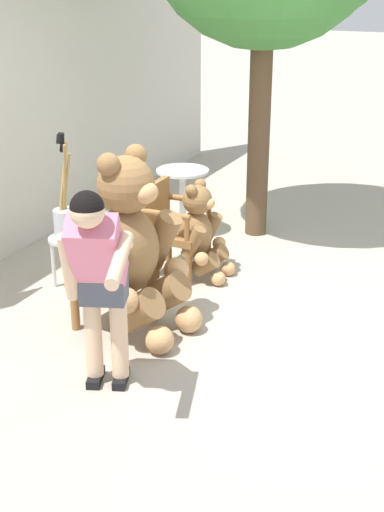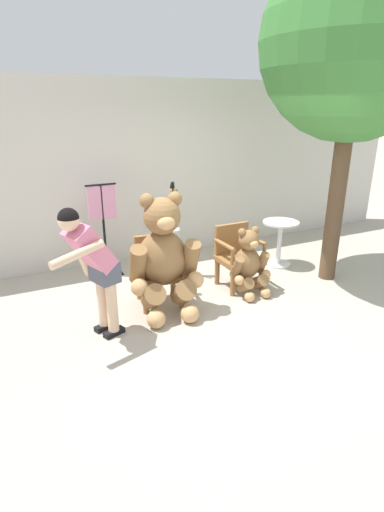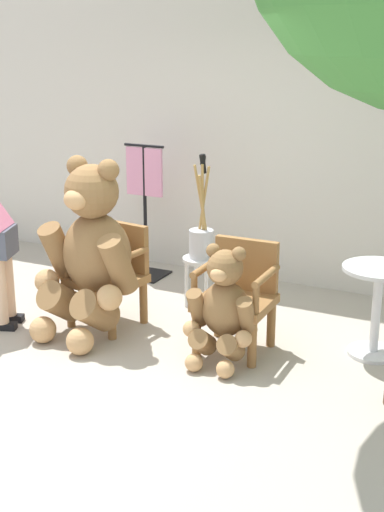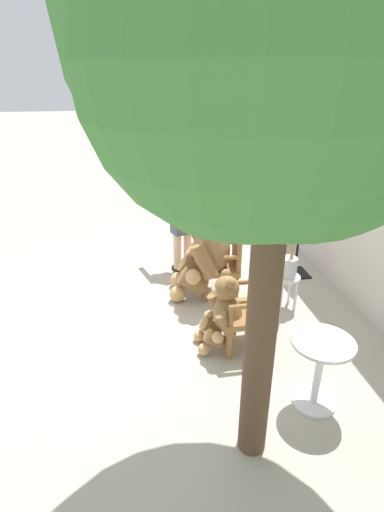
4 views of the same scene
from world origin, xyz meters
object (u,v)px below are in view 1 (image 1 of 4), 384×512
object	(u,v)px
wooden_chair_right	(171,226)
white_stool	(68,248)
wooden_chair_left	(106,271)
person_visitor	(99,271)
teddy_bear_large	(133,246)
teddy_bear_small	(200,231)
round_side_table	(183,194)
brush_bucket	(66,216)

from	to	relation	value
wooden_chair_right	white_stool	size ratio (longest dim) A/B	1.87
wooden_chair_left	white_stool	size ratio (longest dim) A/B	1.87
wooden_chair_right	person_visitor	world-z (taller)	person_visitor
wooden_chair_left	teddy_bear_large	xyz separation A→B (m)	(-0.02, -0.26, 0.26)
wooden_chair_left	teddy_bear_small	bearing A→B (deg)	-13.86
wooden_chair_right	round_side_table	xyz separation A→B (m)	(1.00, 0.36, -0.01)
person_visitor	brush_bucket	distance (m)	1.89
wooden_chair_right	teddy_bear_small	distance (m)	0.29
person_visitor	white_stool	bearing A→B (deg)	40.93
wooden_chair_left	person_visitor	distance (m)	1.13
teddy_bear_large	brush_bucket	size ratio (longest dim) A/B	1.56
wooden_chair_right	person_visitor	bearing A→B (deg)	-166.12
teddy_bear_large	person_visitor	bearing A→B (deg)	-164.00
brush_bucket	person_visitor	bearing A→B (deg)	-139.10
teddy_bear_large	round_side_table	xyz separation A→B (m)	(2.20, 0.62, -0.27)
white_stool	wooden_chair_right	bearing A→B (deg)	-46.93
teddy_bear_small	brush_bucket	world-z (taller)	brush_bucket
teddy_bear_small	wooden_chair_right	bearing A→B (deg)	90.32
wooden_chair_left	brush_bucket	bearing A→B (deg)	54.41
brush_bucket	round_side_table	bearing A→B (deg)	-12.00
teddy_bear_small	person_visitor	size ratio (longest dim) A/B	0.61
wooden_chair_right	teddy_bear_small	xyz separation A→B (m)	(0.00, -0.29, -0.01)
person_visitor	brush_bucket	xyz separation A→B (m)	(1.42, 1.23, -0.24)
wooden_chair_right	brush_bucket	bearing A→B (deg)	132.97
wooden_chair_right	white_stool	distance (m)	0.98
person_visitor	brush_bucket	size ratio (longest dim) A/B	1.58
wooden_chair_left	brush_bucket	size ratio (longest dim) A/B	0.91
teddy_bear_small	round_side_table	distance (m)	1.19
person_visitor	white_stool	size ratio (longest dim) A/B	3.26
teddy_bear_small	round_side_table	size ratio (longest dim) A/B	1.28
person_visitor	white_stool	xyz separation A→B (m)	(1.42, 1.23, -0.54)
teddy_bear_large	teddy_bear_small	bearing A→B (deg)	-1.49
teddy_bear_small	teddy_bear_large	bearing A→B (deg)	178.51
person_visitor	white_stool	distance (m)	1.95
wooden_chair_left	round_side_table	xyz separation A→B (m)	(2.18, 0.36, -0.01)
person_visitor	brush_bucket	world-z (taller)	person_visitor
wooden_chair_right	white_stool	xyz separation A→B (m)	(-0.67, 0.71, -0.11)
wooden_chair_left	teddy_bear_large	size ratio (longest dim) A/B	0.58
wooden_chair_left	brush_bucket	world-z (taller)	brush_bucket
wooden_chair_left	round_side_table	bearing A→B (deg)	9.39
round_side_table	teddy_bear_large	bearing A→B (deg)	-164.24
wooden_chair_left	round_side_table	size ratio (longest dim) A/B	1.19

